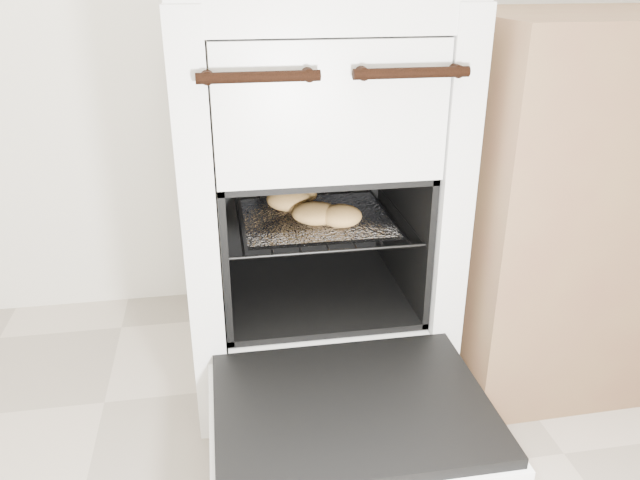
% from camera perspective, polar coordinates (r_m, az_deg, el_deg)
% --- Properties ---
extents(stove, '(0.59, 0.66, 0.90)m').
position_cam_1_polar(stove, '(1.53, -0.91, 3.81)').
color(stove, silver).
rests_on(stove, ground).
extents(oven_door, '(0.53, 0.41, 0.04)m').
position_cam_1_polar(oven_door, '(1.22, 2.92, -15.20)').
color(oven_door, black).
rests_on(oven_door, stove).
extents(oven_rack, '(0.43, 0.41, 0.01)m').
position_cam_1_polar(oven_rack, '(1.47, -0.52, 2.06)').
color(oven_rack, black).
rests_on(oven_rack, stove).
extents(foil_sheet, '(0.33, 0.29, 0.01)m').
position_cam_1_polar(foil_sheet, '(1.45, -0.39, 2.00)').
color(foil_sheet, white).
rests_on(foil_sheet, oven_rack).
extents(baked_rolls, '(0.24, 0.28, 0.05)m').
position_cam_1_polar(baked_rolls, '(1.45, -0.90, 3.04)').
color(baked_rolls, tan).
rests_on(baked_rolls, foil_sheet).
extents(counter, '(0.88, 0.60, 0.87)m').
position_cam_1_polar(counter, '(1.74, 25.09, 3.90)').
color(counter, brown).
rests_on(counter, ground).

